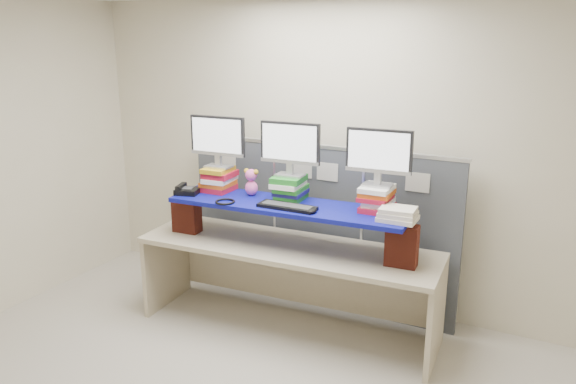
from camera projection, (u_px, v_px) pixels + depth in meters
The scene contains 18 objects.
room at pixel (200, 214), 3.44m from camera, with size 5.00×4.00×2.80m.
cubicle_partition at pixel (318, 226), 5.14m from camera, with size 2.60×0.06×1.53m.
desk at pixel (288, 262), 4.72m from camera, with size 2.57×0.89×0.77m.
brick_pier_left at pixel (187, 214), 4.96m from camera, with size 0.24×0.13×0.32m, color maroon.
brick_pier_right at pixel (402, 246), 4.22m from camera, with size 0.24×0.13×0.32m, color maroon.
blue_board at pixel (288, 206), 4.58m from camera, with size 2.00×0.50×0.04m, color #080E66.
book_stack_left at pixel (219, 179), 4.93m from camera, with size 0.27×0.32×0.21m.
book_stack_center at pixel (290, 187), 4.67m from camera, with size 0.27×0.32×0.20m.
book_stack_right at pixel (377, 198), 4.38m from camera, with size 0.26×0.31×0.20m.
monitor_left at pixel (218, 139), 4.83m from camera, with size 0.52×0.16×0.45m.
monitor_center at pixel (290, 146), 4.57m from camera, with size 0.52×0.16×0.45m.
monitor_right at pixel (379, 154), 4.29m from camera, with size 0.52×0.16×0.45m.
keyboard at pixel (287, 207), 4.45m from camera, with size 0.48×0.16×0.03m.
mouse at pixel (312, 211), 4.34m from camera, with size 0.06×0.11×0.04m, color black.
desk_phone at pixel (187, 190), 4.86m from camera, with size 0.23×0.22×0.08m.
headset at pixel (225, 202), 4.60m from camera, with size 0.17×0.17×0.02m, color black.
plush_toy at pixel (251, 182), 4.79m from camera, with size 0.14×0.10×0.23m.
binder_stack at pixel (398, 214), 4.15m from camera, with size 0.29×0.23×0.10m.
Camera 1 is at (1.98, -2.67, 2.46)m, focal length 35.00 mm.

